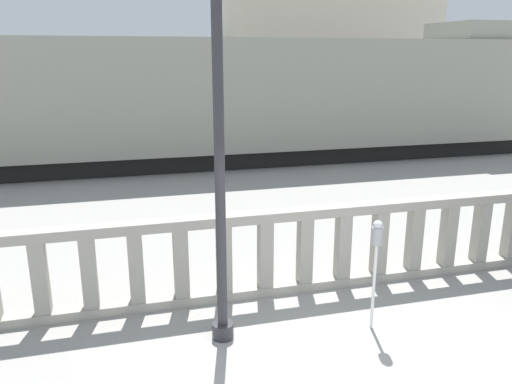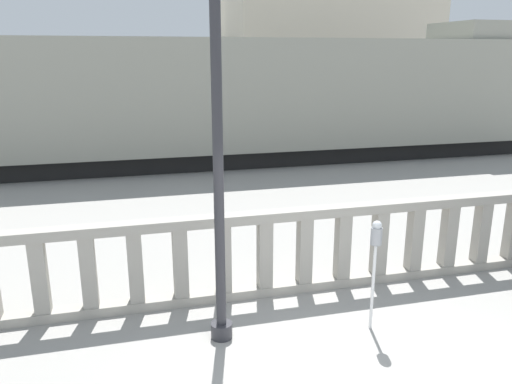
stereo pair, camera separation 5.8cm
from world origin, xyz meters
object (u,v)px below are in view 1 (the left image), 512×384
object	(u,v)px
train_far	(149,79)
train_near	(214,100)
parking_meter	(377,245)
lamppost	(218,76)

from	to	relation	value
train_far	train_near	bearing A→B (deg)	-84.70
train_near	train_far	bearing A→B (deg)	95.30
parking_meter	train_far	distance (m)	24.41
train_near	train_far	distance (m)	13.82
parking_meter	train_near	bearing A→B (deg)	90.63
lamppost	parking_meter	size ratio (longest dim) A/B	3.84
parking_meter	train_near	size ratio (longest dim) A/B	0.07
lamppost	parking_meter	world-z (taller)	lamppost
parking_meter	lamppost	bearing A→B (deg)	172.17
parking_meter	train_far	world-z (taller)	train_far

